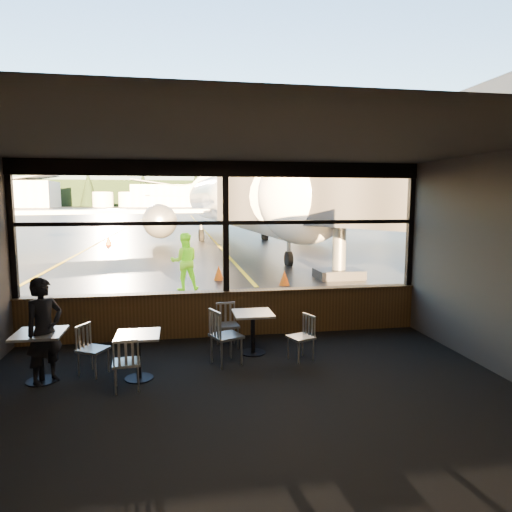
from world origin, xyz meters
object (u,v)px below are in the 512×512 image
object	(u,v)px
cafe_table_mid	(138,357)
cone_wing	(109,240)
cone_extra	(284,278)
chair_near_n	(228,326)
ground_crew	(184,261)
chair_mid_s	(126,363)
chair_mid_w	(93,350)
cafe_table_near	(253,333)
passenger	(44,331)
airliner	(236,161)
chair_near_e	(301,338)
chair_near_w	(226,337)
cone_nose	(219,273)
cafe_table_left	(41,357)
jet_bridge	(317,206)

from	to	relation	value
cafe_table_mid	cone_wing	xyz separation A→B (m)	(-3.57, 22.21, -0.07)
cone_extra	cafe_table_mid	bearing A→B (deg)	-118.95
chair_near_n	ground_crew	xyz separation A→B (m)	(-0.69, 5.74, 0.46)
ground_crew	chair_mid_s	bearing A→B (deg)	77.72
chair_near_n	chair_mid_w	xyz separation A→B (m)	(-2.23, -0.99, -0.01)
cafe_table_near	passenger	world-z (taller)	passenger
chair_near_n	airliner	bearing A→B (deg)	-103.42
chair_near_e	chair_mid_s	bearing A→B (deg)	84.41
ground_crew	chair_mid_w	bearing A→B (deg)	72.23
cafe_table_mid	cone_wing	size ratio (longest dim) A/B	1.26
cone_wing	passenger	bearing A→B (deg)	-84.28
chair_near_e	chair_near_w	xyz separation A→B (m)	(-1.28, 0.01, 0.08)
cafe_table_mid	cone_nose	world-z (taller)	cafe_table_mid
cafe_table_near	chair_near_e	size ratio (longest dim) A/B	0.95
cafe_table_mid	ground_crew	bearing A→B (deg)	83.33
chair_near_e	cafe_table_left	bearing A→B (deg)	72.50
passenger	cone_nose	size ratio (longest dim) A/B	3.25
cone_extra	chair_mid_s	bearing A→B (deg)	-118.52
cafe_table_mid	chair_mid_s	world-z (taller)	chair_mid_s
chair_near_w	passenger	distance (m)	2.79
chair_near_w	cafe_table_near	bearing A→B (deg)	109.47
cafe_table_mid	chair_mid_s	xyz separation A→B (m)	(-0.14, -0.38, 0.04)
airliner	chair_near_e	world-z (taller)	airliner
chair_near_e	chair_mid_s	size ratio (longest dim) A/B	0.98
chair_near_n	passenger	world-z (taller)	passenger
chair_near_w	cone_extra	size ratio (longest dim) A/B	1.98
cafe_table_mid	cone_wing	distance (m)	22.49
cafe_table_near	cafe_table_mid	world-z (taller)	cafe_table_near
cone_wing	ground_crew	bearing A→B (deg)	-73.84
cafe_table_mid	chair_near_w	world-z (taller)	chair_near_w
airliner	jet_bridge	distance (m)	15.91
chair_mid_w	cafe_table_near	bearing A→B (deg)	130.75
chair_near_n	cone_wing	xyz separation A→B (m)	(-5.09, 20.91, -0.13)
airliner	chair_mid_s	distance (m)	24.53
cafe_table_mid	cone_extra	distance (m)	8.31
chair_near_w	passenger	xyz separation A→B (m)	(-2.76, -0.32, 0.33)
airliner	cone_extra	bearing A→B (deg)	-95.36
cafe_table_mid	chair_mid_s	size ratio (longest dim) A/B	0.89
jet_bridge	chair_mid_w	distance (m)	9.58
cone_wing	chair_mid_s	bearing A→B (deg)	-81.35
cafe_table_near	chair_mid_w	xyz separation A→B (m)	(-2.64, -0.57, 0.03)
passenger	cone_nose	bearing A→B (deg)	20.54
cafe_table_near	cone_wing	world-z (taller)	cafe_table_near
cone_nose	cafe_table_left	bearing A→B (deg)	-112.21
chair_near_e	ground_crew	xyz separation A→B (m)	(-1.86, 6.64, 0.48)
chair_near_e	chair_mid_w	bearing A→B (deg)	70.50
chair_mid_w	passenger	world-z (taller)	passenger
cafe_table_near	chair_mid_s	size ratio (longest dim) A/B	0.94
chair_near_w	ground_crew	world-z (taller)	ground_crew
chair_near_e	cafe_table_mid	bearing A→B (deg)	77.36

